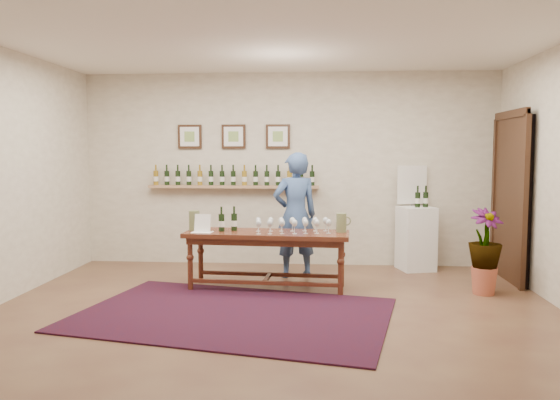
# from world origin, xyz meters

# --- Properties ---
(ground) EXTENTS (6.00, 6.00, 0.00)m
(ground) POSITION_xyz_m (0.00, 0.00, 0.00)
(ground) COLOR #4C2C21
(ground) RESTS_ON ground
(room_shell) EXTENTS (6.00, 6.00, 6.00)m
(room_shell) POSITION_xyz_m (2.11, 1.86, 1.12)
(room_shell) COLOR beige
(room_shell) RESTS_ON ground
(rug) EXTENTS (3.46, 2.66, 0.02)m
(rug) POSITION_xyz_m (-0.41, -0.09, 0.01)
(rug) COLOR #450C12
(rug) RESTS_ON ground
(tasting_table) EXTENTS (2.00, 0.75, 0.70)m
(tasting_table) POSITION_xyz_m (-0.17, 1.01, 0.59)
(tasting_table) COLOR #431710
(tasting_table) RESTS_ON ground
(table_glasses) EXTENTS (1.30, 0.43, 0.18)m
(table_glasses) POSITION_xyz_m (0.14, 0.98, 0.78)
(table_glasses) COLOR silver
(table_glasses) RESTS_ON tasting_table
(table_bottles) EXTENTS (0.34, 0.24, 0.32)m
(table_bottles) POSITION_xyz_m (-0.65, 1.04, 0.86)
(table_bottles) COLOR black
(table_bottles) RESTS_ON tasting_table
(pitcher_left) EXTENTS (0.17, 0.17, 0.24)m
(pitcher_left) POSITION_xyz_m (-1.07, 1.06, 0.82)
(pitcher_left) COLOR #616840
(pitcher_left) RESTS_ON tasting_table
(pitcher_right) EXTENTS (0.16, 0.16, 0.23)m
(pitcher_right) POSITION_xyz_m (0.72, 1.05, 0.81)
(pitcher_right) COLOR #616840
(pitcher_right) RESTS_ON tasting_table
(menu_card) EXTENTS (0.26, 0.20, 0.22)m
(menu_card) POSITION_xyz_m (-0.94, 0.93, 0.80)
(menu_card) COLOR white
(menu_card) RESTS_ON tasting_table
(display_pedestal) EXTENTS (0.54, 0.54, 0.89)m
(display_pedestal) POSITION_xyz_m (1.81, 2.23, 0.44)
(display_pedestal) COLOR white
(display_pedestal) RESTS_ON ground
(pedestal_bottles) EXTENTS (0.32, 0.16, 0.31)m
(pedestal_bottles) POSITION_xyz_m (1.87, 2.19, 1.04)
(pedestal_bottles) COLOR black
(pedestal_bottles) RESTS_ON display_pedestal
(info_sign) EXTENTS (0.43, 0.13, 0.60)m
(info_sign) POSITION_xyz_m (1.77, 2.39, 1.19)
(info_sign) COLOR white
(info_sign) RESTS_ON display_pedestal
(potted_plant) EXTENTS (0.59, 0.59, 0.87)m
(potted_plant) POSITION_xyz_m (2.37, 0.93, 0.51)
(potted_plant) COLOR #A95138
(potted_plant) RESTS_ON ground
(person) EXTENTS (0.70, 0.57, 1.65)m
(person) POSITION_xyz_m (0.14, 1.68, 0.83)
(person) COLOR #344E7C
(person) RESTS_ON ground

